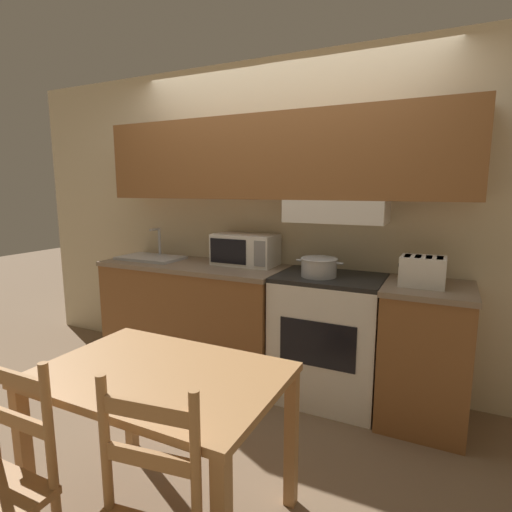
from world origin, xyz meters
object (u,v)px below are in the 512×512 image
at_px(toaster, 423,271).
at_px(sink_basin, 151,257).
at_px(dining_table, 161,393).
at_px(cooking_pot, 319,267).
at_px(stove_range, 328,338).
at_px(microwave, 245,250).

relative_size(toaster, sink_basin, 0.51).
bearing_deg(dining_table, toaster, 54.19).
height_order(cooking_pot, sink_basin, sink_basin).
height_order(sink_basin, dining_table, sink_basin).
height_order(stove_range, microwave, microwave).
bearing_deg(sink_basin, microwave, 8.44).
distance_m(cooking_pot, microwave, 0.69).
bearing_deg(dining_table, stove_range, 74.62).
xyz_separation_m(toaster, dining_table, (-0.99, -1.38, -0.39)).
distance_m(toaster, dining_table, 1.74).
relative_size(microwave, toaster, 1.81).
bearing_deg(cooking_pot, toaster, 2.04).
bearing_deg(toaster, cooking_pot, -177.96).
xyz_separation_m(toaster, sink_basin, (-2.21, 0.01, -0.08)).
bearing_deg(toaster, stove_range, 177.39).
bearing_deg(toaster, sink_basin, 179.63).
height_order(microwave, sink_basin, sink_basin).
relative_size(cooking_pot, sink_basin, 0.61).
distance_m(microwave, sink_basin, 0.88).
bearing_deg(dining_table, cooking_pot, 76.70).
relative_size(sink_basin, dining_table, 0.51).
distance_m(stove_range, sink_basin, 1.68).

